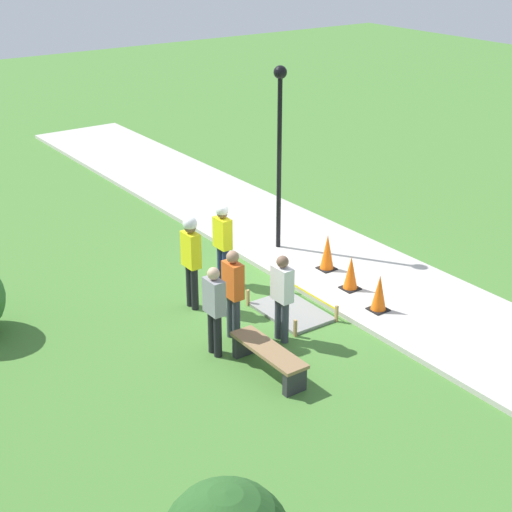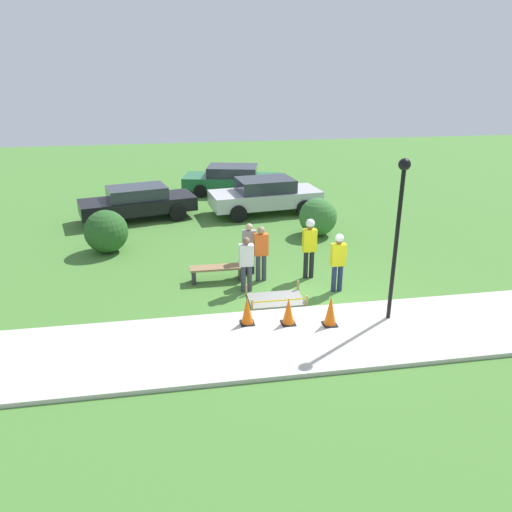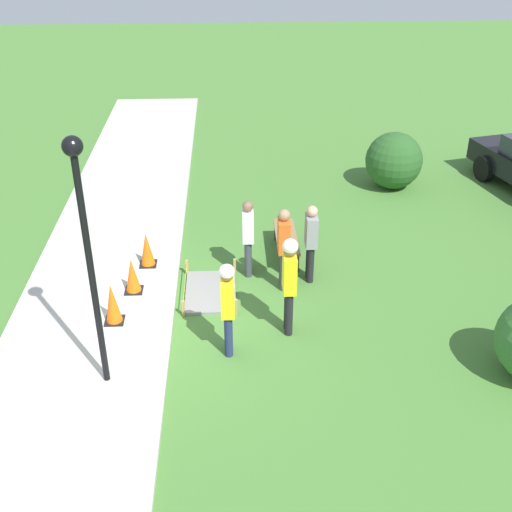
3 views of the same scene
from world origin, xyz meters
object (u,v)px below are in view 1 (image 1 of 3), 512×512
object	(u,v)px
park_bench	(268,356)
bystander_in_orange_shirt	(233,290)
traffic_cone_far_patch	(351,273)
bystander_in_gray_shirt	(282,294)
traffic_cone_near_patch	(379,293)
bystander_in_white_shirt	(214,306)
traffic_cone_sidewalk_edge	(327,252)
worker_supervisor	(191,254)
worker_assistant	(223,238)
lamppost_near	(280,132)

from	to	relation	value
park_bench	bystander_in_orange_shirt	size ratio (longest dim) A/B	0.95
traffic_cone_far_patch	bystander_in_orange_shirt	bearing A→B (deg)	93.16
bystander_in_gray_shirt	traffic_cone_near_patch	bearing A→B (deg)	-98.16
traffic_cone_far_patch	bystander_in_white_shirt	bearing A→B (deg)	97.04
traffic_cone_near_patch	traffic_cone_far_patch	distance (m)	1.01
traffic_cone_sidewalk_edge	bystander_in_white_shirt	world-z (taller)	bystander_in_white_shirt
traffic_cone_far_patch	bystander_in_gray_shirt	xyz separation A→B (m)	(-0.70, 2.23, 0.47)
worker_supervisor	bystander_in_white_shirt	size ratio (longest dim) A/B	1.14
bystander_in_gray_shirt	bystander_in_white_shirt	xyz separation A→B (m)	(0.27, 1.22, 0.00)
bystander_in_orange_shirt	bystander_in_white_shirt	size ratio (longest dim) A/B	1.04
traffic_cone_sidewalk_edge	park_bench	xyz separation A→B (m)	(-2.43, 3.29, -0.16)
park_bench	bystander_in_orange_shirt	xyz separation A→B (m)	(1.28, -0.17, 0.63)
worker_supervisor	bystander_in_orange_shirt	bearing A→B (deg)	178.93
worker_assistant	lamppost_near	bearing A→B (deg)	-69.56
traffic_cone_far_patch	bystander_in_white_shirt	xyz separation A→B (m)	(-0.42, 3.44, 0.47)
worker_supervisor	traffic_cone_near_patch	bearing A→B (deg)	-130.36
park_bench	bystander_in_orange_shirt	distance (m)	1.44
traffic_cone_far_patch	worker_assistant	bearing A→B (deg)	44.64
traffic_cone_far_patch	traffic_cone_sidewalk_edge	world-z (taller)	traffic_cone_sidewalk_edge
worker_assistant	bystander_in_gray_shirt	world-z (taller)	worker_assistant
traffic_cone_far_patch	bystander_in_white_shirt	distance (m)	3.50
traffic_cone_far_patch	worker_supervisor	size ratio (longest dim) A/B	0.37
lamppost_near	bystander_in_white_shirt	bearing A→B (deg)	129.83
traffic_cone_near_patch	bystander_in_gray_shirt	world-z (taller)	bystander_in_gray_shirt
bystander_in_gray_shirt	traffic_cone_sidewalk_edge	bearing A→B (deg)	-55.50
traffic_cone_far_patch	traffic_cone_sidewalk_edge	distance (m)	1.02
traffic_cone_near_patch	bystander_in_orange_shirt	bearing A→B (deg)	72.95
traffic_cone_near_patch	bystander_in_gray_shirt	size ratio (longest dim) A/B	0.44
worker_supervisor	bystander_in_gray_shirt	world-z (taller)	worker_supervisor
bystander_in_orange_shirt	bystander_in_gray_shirt	bearing A→B (deg)	-129.17
traffic_cone_sidewalk_edge	worker_supervisor	size ratio (longest dim) A/B	0.42
bystander_in_white_shirt	traffic_cone_far_patch	bearing A→B (deg)	-82.96
traffic_cone_far_patch	bystander_in_orange_shirt	xyz separation A→B (m)	(-0.16, 2.89, 0.51)
traffic_cone_near_patch	traffic_cone_sidewalk_edge	bearing A→B (deg)	-11.54
bystander_in_white_shirt	lamppost_near	size ratio (longest dim) A/B	0.41
bystander_in_white_shirt	worker_supervisor	bearing A→B (deg)	-18.80
park_bench	worker_assistant	bearing A→B (deg)	-20.97
traffic_cone_near_patch	worker_assistant	xyz separation A→B (m)	(2.82, 1.63, 0.56)
bystander_in_orange_shirt	lamppost_near	world-z (taller)	lamppost_near
bystander_in_gray_shirt	bystander_in_orange_shirt	bearing A→B (deg)	50.83
worker_assistant	worker_supervisor	bearing A→B (deg)	117.22
worker_assistant	bystander_in_orange_shirt	xyz separation A→B (m)	(-1.99, 1.08, -0.06)
traffic_cone_near_patch	traffic_cone_sidewalk_edge	size ratio (longest dim) A/B	0.93
worker_assistant	bystander_in_gray_shirt	size ratio (longest dim) A/B	1.06
park_bench	lamppost_near	size ratio (longest dim) A/B	0.40
traffic_cone_sidewalk_edge	worker_supervisor	distance (m)	3.16
worker_supervisor	bystander_in_gray_shirt	distance (m)	2.09
traffic_cone_sidewalk_edge	bystander_in_gray_shirt	bearing A→B (deg)	124.50
traffic_cone_sidewalk_edge	worker_assistant	size ratio (longest dim) A/B	0.45
worker_assistant	bystander_in_orange_shirt	size ratio (longest dim) A/B	1.02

